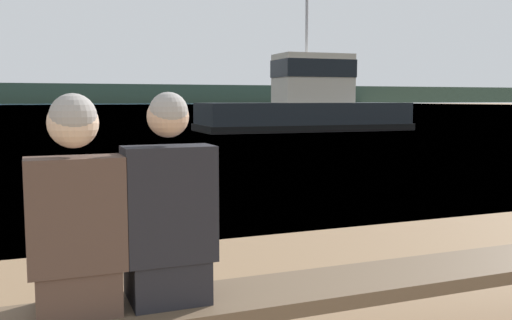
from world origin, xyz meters
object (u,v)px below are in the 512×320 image
(person_left, at_px, (76,218))
(tugboat_red, at_px, (306,106))
(person_right, at_px, (168,214))
(bench_main, at_px, (244,309))

(person_left, height_order, tugboat_red, tugboat_red)
(person_right, distance_m, tugboat_red, 24.88)
(tugboat_red, bearing_deg, person_left, 153.10)
(person_left, bearing_deg, bench_main, -0.21)
(person_left, relative_size, person_right, 0.99)
(bench_main, relative_size, person_right, 6.13)
(person_right, xyz_separation_m, tugboat_red, (11.77, 21.91, 0.21))
(bench_main, distance_m, person_left, 1.00)
(bench_main, height_order, person_right, person_right)
(bench_main, xyz_separation_m, person_left, (-0.83, 0.00, 0.55))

